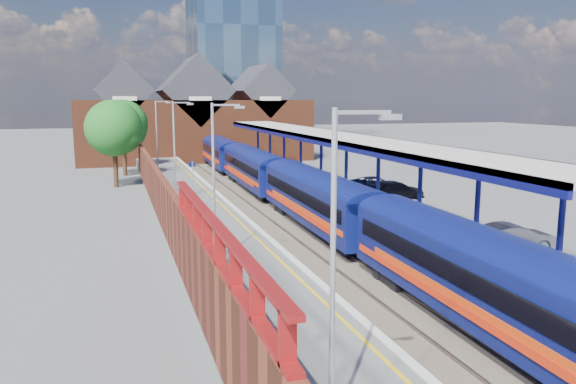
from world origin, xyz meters
name	(u,v)px	position (x,y,z in m)	size (l,w,h in m)	color
ground	(240,192)	(0.00, 30.00, 0.00)	(240.00, 240.00, 0.00)	#5B5B5E
ballast_bed	(271,213)	(0.00, 20.00, 0.03)	(6.00, 76.00, 0.06)	#473D33
rails	(271,212)	(0.00, 20.00, 0.12)	(4.51, 76.00, 0.14)	slate
left_platform	(194,211)	(-5.50, 20.00, 0.50)	(5.00, 76.00, 1.00)	#565659
right_platform	(347,202)	(6.00, 20.00, 0.50)	(6.00, 76.00, 1.00)	#565659
coping_left	(227,202)	(-3.15, 20.00, 1.02)	(0.30, 76.00, 0.05)	silver
coping_right	(312,197)	(3.15, 20.00, 1.02)	(0.30, 76.00, 0.05)	silver
yellow_line	(219,202)	(-3.75, 20.00, 1.01)	(0.14, 76.00, 0.01)	yellow
train	(281,179)	(1.49, 22.34, 2.12)	(3.13, 65.95, 3.45)	#0C1456
canopy	(332,137)	(5.48, 21.95, 5.25)	(4.50, 52.00, 4.48)	#0F115B
lamp_post_a	(339,256)	(-6.36, -8.00, 4.99)	(1.48, 0.18, 7.00)	#A5A8AA
lamp_post_b	(217,172)	(-6.36, 6.00, 4.99)	(1.48, 0.18, 7.00)	#A5A8AA
lamp_post_c	(176,144)	(-6.36, 22.00, 4.99)	(1.48, 0.18, 7.00)	#A5A8AA
lamp_post_d	(158,132)	(-6.36, 38.00, 4.99)	(1.48, 0.18, 7.00)	#A5A8AA
platform_sign	(192,172)	(-5.00, 24.00, 2.69)	(0.55, 0.08, 2.50)	#A5A8AA
brick_wall	(163,201)	(-8.10, 13.54, 2.45)	(0.35, 50.00, 3.86)	brown
station_building	(194,119)	(0.00, 58.00, 5.45)	(30.00, 12.12, 13.78)	brown
glass_tower	(232,28)	(10.00, 80.00, 20.20)	(14.20, 14.20, 40.30)	#466278
tree_near	(115,130)	(-10.35, 35.91, 5.35)	(5.20, 5.20, 8.10)	#382314
tree_far	(125,126)	(-9.35, 43.91, 5.35)	(5.20, 5.20, 8.10)	#382314
parked_car_silver	(513,238)	(7.26, 3.21, 1.66)	(1.40, 4.02, 1.33)	#A1A0A4
parked_car_dark	(395,191)	(8.48, 17.15, 1.67)	(1.89, 4.65, 1.35)	black
parked_car_blue	(377,185)	(8.50, 20.07, 1.65)	(2.14, 4.65, 1.29)	navy
relay_cabinet	(548,333)	(2.80, -4.11, 0.50)	(0.70, 0.90, 1.00)	#A9ACAF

